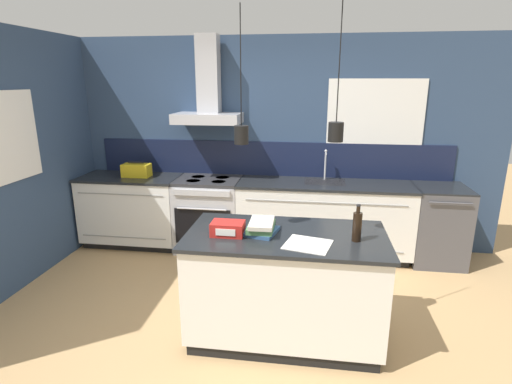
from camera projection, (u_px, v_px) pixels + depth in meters
ground_plane at (244, 330)px, 3.44m from camera, size 16.00×16.00×0.00m
wall_back at (267, 140)px, 4.99m from camera, size 5.60×2.13×2.60m
wall_left at (21, 159)px, 4.08m from camera, size 0.08×3.80×2.60m
counter_run_left at (133, 210)px, 5.17m from camera, size 1.25×0.64×0.91m
counter_run_sink at (323, 219)px, 4.83m from camera, size 2.07×0.64×1.28m
oven_range at (209, 214)px, 5.02m from camera, size 0.79×0.66×0.91m
dishwasher at (437, 225)px, 4.65m from camera, size 0.59×0.65×0.91m
kitchen_island at (285, 285)px, 3.26m from camera, size 1.58×0.84×0.91m
bottle_on_island at (357, 226)px, 2.98m from camera, size 0.07×0.07×0.29m
book_stack at (261, 227)px, 3.15m from camera, size 0.30×0.32×0.10m
red_supply_box at (228, 228)px, 3.12m from camera, size 0.26×0.17×0.11m
paper_pile at (308, 244)px, 2.94m from camera, size 0.39×0.37×0.01m
yellow_toolbox at (137, 170)px, 5.01m from camera, size 0.34×0.18×0.19m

